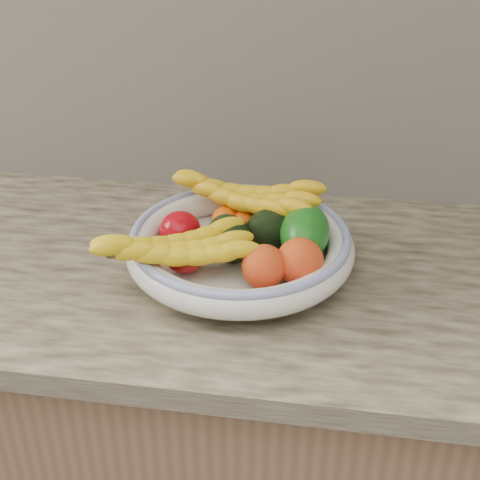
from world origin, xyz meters
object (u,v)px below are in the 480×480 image
Objects in this scene: green_mango at (305,233)px; banana_bunch_front at (175,252)px; fruit_bowl at (240,246)px; banana_bunch_back at (245,200)px.

green_mango is 0.22m from banana_bunch_front.
fruit_bowl is at bearing 19.83° from banana_bunch_front.
green_mango is at bearing 2.37° from banana_bunch_front.
banana_bunch_front is (-0.09, -0.09, 0.03)m from fruit_bowl.
green_mango reaches higher than banana_bunch_back.
fruit_bowl is 0.10m from banana_bunch_back.
banana_bunch_back is 0.20m from banana_bunch_front.
green_mango is 0.43× the size of banana_bunch_back.
banana_bunch_front reaches higher than fruit_bowl.
banana_bunch_back reaches higher than banana_bunch_front.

